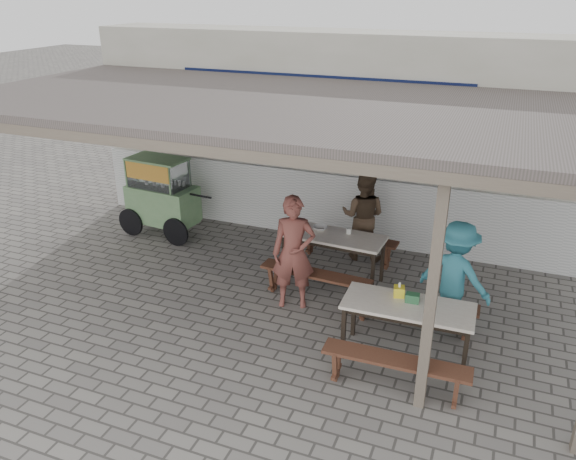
% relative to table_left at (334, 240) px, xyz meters
% --- Properties ---
extents(ground, '(60.00, 60.00, 0.00)m').
position_rel_table_left_xyz_m(ground, '(-0.61, -1.48, -0.67)').
color(ground, slate).
rests_on(ground, ground).
extents(back_wall, '(9.00, 1.28, 3.50)m').
position_rel_table_left_xyz_m(back_wall, '(-0.61, 2.10, 1.05)').
color(back_wall, beige).
rests_on(back_wall, ground).
extents(warung_roof, '(9.00, 4.21, 2.81)m').
position_rel_table_left_xyz_m(warung_roof, '(-0.60, -0.58, 2.04)').
color(warung_roof, '#574D4A').
rests_on(warung_roof, ground).
extents(table_left, '(1.57, 0.72, 0.75)m').
position_rel_table_left_xyz_m(table_left, '(0.00, 0.00, 0.00)').
color(table_left, silver).
rests_on(table_left, ground).
extents(bench_left_street, '(1.65, 0.37, 0.45)m').
position_rel_table_left_xyz_m(bench_left_street, '(-0.04, -0.70, -0.33)').
color(bench_left_street, brown).
rests_on(bench_left_street, ground).
extents(bench_left_wall, '(1.65, 0.37, 0.45)m').
position_rel_table_left_xyz_m(bench_left_wall, '(0.04, 0.70, -0.33)').
color(bench_left_wall, brown).
rests_on(bench_left_wall, ground).
extents(table_right, '(1.54, 0.67, 0.75)m').
position_rel_table_left_xyz_m(table_right, '(1.42, -1.60, 0.00)').
color(table_right, silver).
rests_on(table_right, ground).
extents(bench_right_street, '(1.63, 0.32, 0.45)m').
position_rel_table_left_xyz_m(bench_right_street, '(1.43, -2.28, -0.33)').
color(bench_right_street, brown).
rests_on(bench_right_street, ground).
extents(bench_right_wall, '(1.63, 0.32, 0.45)m').
position_rel_table_left_xyz_m(bench_right_wall, '(1.40, -0.91, -0.33)').
color(bench_right_wall, brown).
rests_on(bench_right_wall, ground).
extents(vendor_cart, '(1.83, 0.80, 1.43)m').
position_rel_table_left_xyz_m(vendor_cart, '(-3.40, 0.54, 0.10)').
color(vendor_cart, '#6E9563').
rests_on(vendor_cart, ground).
extents(patron_street_side, '(0.69, 0.56, 1.63)m').
position_rel_table_left_xyz_m(patron_street_side, '(-0.29, -0.92, 0.15)').
color(patron_street_side, brown).
rests_on(patron_street_side, ground).
extents(patron_wall_side, '(0.73, 0.57, 1.49)m').
position_rel_table_left_xyz_m(patron_wall_side, '(0.22, 0.90, 0.07)').
color(patron_wall_side, '#4D3A2A').
rests_on(patron_wall_side, ground).
extents(patron_right_table, '(1.09, 0.82, 1.49)m').
position_rel_table_left_xyz_m(patron_right_table, '(1.84, -0.65, 0.08)').
color(patron_right_table, teal).
rests_on(patron_right_table, ground).
extents(tissue_box, '(0.15, 0.15, 0.13)m').
position_rel_table_left_xyz_m(tissue_box, '(1.27, -1.44, 0.14)').
color(tissue_box, yellow).
rests_on(tissue_box, table_right).
extents(donation_box, '(0.17, 0.12, 0.11)m').
position_rel_table_left_xyz_m(donation_box, '(1.44, -1.52, 0.13)').
color(donation_box, '#2D663E').
rests_on(donation_box, table_right).
extents(condiment_jar, '(0.08, 0.08, 0.09)m').
position_rel_table_left_xyz_m(condiment_jar, '(0.20, 0.14, 0.12)').
color(condiment_jar, silver).
rests_on(condiment_jar, table_left).
extents(condiment_bowl, '(0.26, 0.26, 0.05)m').
position_rel_table_left_xyz_m(condiment_bowl, '(-0.25, 0.12, 0.11)').
color(condiment_bowl, white).
rests_on(condiment_bowl, table_left).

